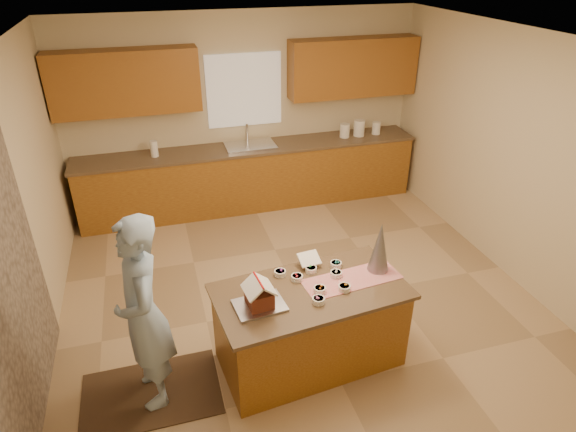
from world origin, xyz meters
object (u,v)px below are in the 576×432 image
object	(u,v)px
boy	(143,315)
gingerbread_house	(259,295)
island_base	(310,327)
tinsel_tree	(380,247)

from	to	relation	value
boy	gingerbread_house	xyz separation A→B (m)	(0.91, -0.09, 0.05)
island_base	gingerbread_house	size ratio (longest dim) A/B	5.86
island_base	tinsel_tree	xyz separation A→B (m)	(0.68, 0.12, 0.67)
tinsel_tree	gingerbread_house	xyz separation A→B (m)	(-1.16, -0.21, -0.13)
island_base	tinsel_tree	bearing A→B (deg)	3.67
tinsel_tree	gingerbread_house	bearing A→B (deg)	-169.63
island_base	gingerbread_house	world-z (taller)	gingerbread_house
tinsel_tree	boy	distance (m)	2.08
tinsel_tree	gingerbread_house	size ratio (longest dim) A/B	1.79
island_base	gingerbread_house	xyz separation A→B (m)	(-0.48, -0.10, 0.54)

